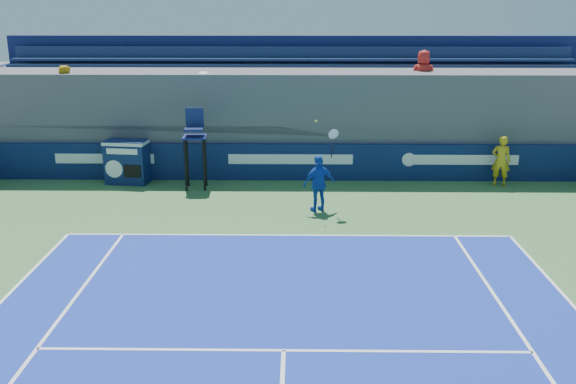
{
  "coord_description": "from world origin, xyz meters",
  "views": [
    {
      "loc": [
        0.21,
        -3.03,
        5.56
      ],
      "look_at": [
        0.0,
        11.5,
        1.25
      ],
      "focal_mm": 40.0,
      "sensor_mm": 36.0,
      "label": 1
    }
  ],
  "objects_px": {
    "match_clock": "(127,161)",
    "ball_person": "(501,161)",
    "tennis_player": "(319,183)",
    "umpire_chair": "(195,140)"
  },
  "relations": [
    {
      "from": "ball_person",
      "to": "tennis_player",
      "type": "relative_size",
      "value": 0.62
    },
    {
      "from": "match_clock",
      "to": "ball_person",
      "type": "bearing_deg",
      "value": -0.58
    },
    {
      "from": "match_clock",
      "to": "tennis_player",
      "type": "xyz_separation_m",
      "value": [
        6.0,
        -2.8,
        0.07
      ]
    },
    {
      "from": "ball_person",
      "to": "match_clock",
      "type": "relative_size",
      "value": 1.14
    },
    {
      "from": "ball_person",
      "to": "tennis_player",
      "type": "xyz_separation_m",
      "value": [
        -5.77,
        -2.68,
        -0.0
      ]
    },
    {
      "from": "umpire_chair",
      "to": "tennis_player",
      "type": "bearing_deg",
      "value": -31.21
    },
    {
      "from": "umpire_chair",
      "to": "ball_person",
      "type": "bearing_deg",
      "value": 2.56
    },
    {
      "from": "ball_person",
      "to": "tennis_player",
      "type": "bearing_deg",
      "value": 40.82
    },
    {
      "from": "ball_person",
      "to": "tennis_player",
      "type": "distance_m",
      "value": 6.36
    },
    {
      "from": "ball_person",
      "to": "umpire_chair",
      "type": "relative_size",
      "value": 0.65
    }
  ]
}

